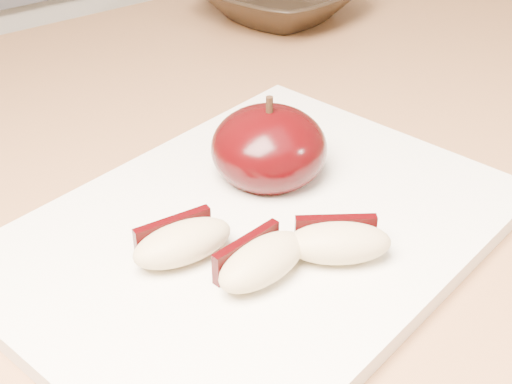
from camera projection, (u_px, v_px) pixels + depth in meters
cutting_board at (256, 233)px, 0.45m from camera, size 0.37×0.30×0.01m
apple_half at (269, 148)px, 0.49m from camera, size 0.09×0.09×0.07m
apple_wedge_a at (182, 242)px, 0.42m from camera, size 0.06×0.04×0.02m
apple_wedge_b at (261, 260)px, 0.40m from camera, size 0.07×0.04×0.02m
apple_wedge_c at (338, 242)px, 0.42m from camera, size 0.07×0.06×0.02m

